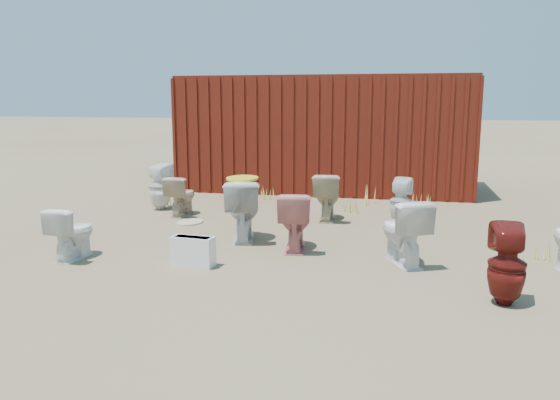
% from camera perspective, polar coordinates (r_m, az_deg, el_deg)
% --- Properties ---
extents(ground, '(100.00, 100.00, 0.00)m').
position_cam_1_polar(ground, '(7.09, -1.05, -5.23)').
color(ground, brown).
rests_on(ground, ground).
extents(shipping_container, '(6.00, 2.40, 2.40)m').
position_cam_1_polar(shipping_container, '(11.96, 4.79, 6.96)').
color(shipping_container, '#54180E').
rests_on(shipping_container, ground).
extents(toilet_front_a, '(0.40, 0.66, 0.65)m').
position_cam_1_polar(toilet_front_a, '(7.09, -20.90, -3.20)').
color(toilet_front_a, white).
rests_on(toilet_front_a, ground).
extents(toilet_front_pink, '(0.53, 0.80, 0.76)m').
position_cam_1_polar(toilet_front_pink, '(7.03, 1.55, -2.16)').
color(toilet_front_pink, '#D8807D').
rests_on(toilet_front_pink, ground).
extents(toilet_front_c, '(0.71, 0.88, 0.79)m').
position_cam_1_polar(toilet_front_c, '(6.58, 12.75, -3.19)').
color(toilet_front_c, white).
rests_on(toilet_front_c, ground).
extents(toilet_front_maroon, '(0.36, 0.36, 0.78)m').
position_cam_1_polar(toilet_front_maroon, '(5.57, 22.62, -6.27)').
color(toilet_front_maroon, '#601510').
rests_on(toilet_front_maroon, ground).
extents(toilet_back_a, '(0.45, 0.46, 0.83)m').
position_cam_1_polar(toilet_back_a, '(9.83, -12.47, 1.39)').
color(toilet_back_a, white).
rests_on(toilet_back_a, ground).
extents(toilet_back_beige_left, '(0.40, 0.67, 0.67)m').
position_cam_1_polar(toilet_back_beige_left, '(9.28, -10.28, 0.46)').
color(toilet_back_beige_left, '#C9B093').
rests_on(toilet_back_beige_left, ground).
extents(toilet_back_beige_right, '(0.48, 0.78, 0.76)m').
position_cam_1_polar(toilet_back_beige_right, '(8.80, 4.91, 0.36)').
color(toilet_back_beige_right, '#C5B790').
rests_on(toilet_back_beige_right, ground).
extents(toilet_back_yellowlid, '(0.65, 0.92, 0.85)m').
position_cam_1_polar(toilet_back_yellowlid, '(7.52, -3.91, -1.02)').
color(toilet_back_yellowlid, white).
rests_on(toilet_back_yellowlid, ground).
extents(toilet_back_e, '(0.39, 0.40, 0.73)m').
position_cam_1_polar(toilet_back_e, '(8.66, 12.49, -0.13)').
color(toilet_back_e, silver).
rests_on(toilet_back_e, ground).
extents(yellow_lid, '(0.43, 0.54, 0.02)m').
position_cam_1_polar(yellow_lid, '(7.45, -3.96, 2.28)').
color(yellow_lid, yellow).
rests_on(yellow_lid, toilet_back_yellowlid).
extents(loose_tank, '(0.52, 0.24, 0.35)m').
position_cam_1_polar(loose_tank, '(6.45, -9.07, -5.33)').
color(loose_tank, white).
rests_on(loose_tank, ground).
extents(loose_lid_near, '(0.46, 0.56, 0.02)m').
position_cam_1_polar(loose_lid_near, '(8.73, -9.40, -2.30)').
color(loose_lid_near, beige).
rests_on(loose_lid_near, ground).
extents(loose_lid_far, '(0.39, 0.49, 0.02)m').
position_cam_1_polar(loose_lid_far, '(10.71, -3.46, 0.17)').
color(loose_lid_far, beige).
rests_on(loose_lid_far, ground).
extents(weed_clump_a, '(0.36, 0.36, 0.33)m').
position_cam_1_polar(weed_clump_a, '(10.17, -11.37, 0.32)').
color(weed_clump_a, '#CDC152').
rests_on(weed_clump_a, ground).
extents(weed_clump_b, '(0.32, 0.32, 0.26)m').
position_cam_1_polar(weed_clump_b, '(9.50, 7.33, -0.51)').
color(weed_clump_b, '#CDC152').
rests_on(weed_clump_b, ground).
extents(weed_clump_c, '(0.36, 0.36, 0.28)m').
position_cam_1_polar(weed_clump_c, '(9.91, 14.53, -0.22)').
color(weed_clump_c, '#CDC152').
rests_on(weed_clump_c, ground).
extents(weed_clump_d, '(0.30, 0.30, 0.24)m').
position_cam_1_polar(weed_clump_d, '(10.59, -1.36, 0.66)').
color(weed_clump_d, '#CDC152').
rests_on(weed_clump_d, ground).
extents(weed_clump_e, '(0.34, 0.34, 0.34)m').
position_cam_1_polar(weed_clump_e, '(10.29, 9.76, 0.51)').
color(weed_clump_e, '#CDC152').
rests_on(weed_clump_e, ground).
extents(weed_clump_f, '(0.28, 0.28, 0.22)m').
position_cam_1_polar(weed_clump_f, '(7.28, 25.86, -4.97)').
color(weed_clump_f, '#CDC152').
rests_on(weed_clump_f, ground).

